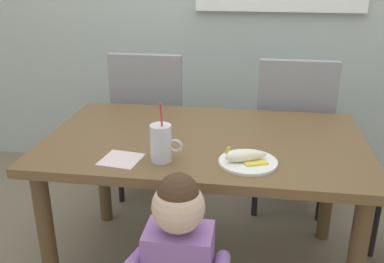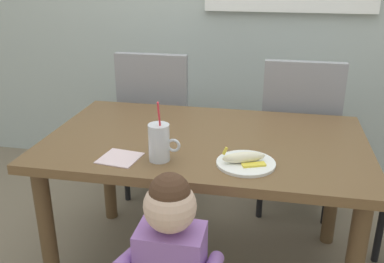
{
  "view_description": "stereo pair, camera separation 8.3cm",
  "coord_description": "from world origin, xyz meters",
  "px_view_note": "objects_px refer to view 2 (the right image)",
  "views": [
    {
      "loc": [
        0.21,
        -1.77,
        1.43
      ],
      "look_at": [
        -0.04,
        -0.09,
        0.76
      ],
      "focal_mm": 40.25,
      "sensor_mm": 36.0,
      "label": 1
    },
    {
      "loc": [
        0.29,
        -1.76,
        1.43
      ],
      "look_at": [
        -0.04,
        -0.09,
        0.76
      ],
      "focal_mm": 40.25,
      "sensor_mm": 36.0,
      "label": 2
    }
  ],
  "objects_px": {
    "dining_chair_right": "(298,129)",
    "toddler_standing": "(171,259)",
    "peeled_banana": "(244,158)",
    "dining_table": "(205,157)",
    "milk_cup": "(159,144)",
    "snack_plate": "(246,163)",
    "dining_chair_left": "(158,118)",
    "paper_napkin": "(120,158)"
  },
  "relations": [
    {
      "from": "milk_cup",
      "to": "dining_chair_right",
      "type": "bearing_deg",
      "value": 57.08
    },
    {
      "from": "paper_napkin",
      "to": "dining_chair_left",
      "type": "bearing_deg",
      "value": 96.49
    },
    {
      "from": "dining_chair_right",
      "to": "peeled_banana",
      "type": "distance_m",
      "value": 0.93
    },
    {
      "from": "dining_table",
      "to": "peeled_banana",
      "type": "bearing_deg",
      "value": -51.86
    },
    {
      "from": "dining_chair_right",
      "to": "toddler_standing",
      "type": "height_order",
      "value": "dining_chair_right"
    },
    {
      "from": "dining_table",
      "to": "milk_cup",
      "type": "bearing_deg",
      "value": -117.83
    },
    {
      "from": "dining_chair_right",
      "to": "dining_table",
      "type": "bearing_deg",
      "value": 55.1
    },
    {
      "from": "milk_cup",
      "to": "snack_plate",
      "type": "bearing_deg",
      "value": 4.03
    },
    {
      "from": "dining_chair_right",
      "to": "snack_plate",
      "type": "xyz_separation_m",
      "value": [
        -0.24,
        -0.87,
        0.17
      ]
    },
    {
      "from": "dining_chair_right",
      "to": "peeled_banana",
      "type": "xyz_separation_m",
      "value": [
        -0.25,
        -0.87,
        0.19
      ]
    },
    {
      "from": "dining_chair_left",
      "to": "dining_chair_right",
      "type": "relative_size",
      "value": 1.0
    },
    {
      "from": "dining_chair_right",
      "to": "milk_cup",
      "type": "relative_size",
      "value": 3.83
    },
    {
      "from": "dining_chair_right",
      "to": "paper_napkin",
      "type": "height_order",
      "value": "dining_chair_right"
    },
    {
      "from": "dining_table",
      "to": "peeled_banana",
      "type": "distance_m",
      "value": 0.34
    },
    {
      "from": "toddler_standing",
      "to": "paper_napkin",
      "type": "height_order",
      "value": "toddler_standing"
    },
    {
      "from": "toddler_standing",
      "to": "peeled_banana",
      "type": "bearing_deg",
      "value": 62.73
    },
    {
      "from": "dining_chair_right",
      "to": "milk_cup",
      "type": "height_order",
      "value": "dining_chair_right"
    },
    {
      "from": "dining_table",
      "to": "snack_plate",
      "type": "relative_size",
      "value": 6.16
    },
    {
      "from": "dining_table",
      "to": "toddler_standing",
      "type": "distance_m",
      "value": 0.64
    },
    {
      "from": "dining_chair_right",
      "to": "peeled_banana",
      "type": "relative_size",
      "value": 5.47
    },
    {
      "from": "dining_chair_right",
      "to": "paper_napkin",
      "type": "distance_m",
      "value": 1.18
    },
    {
      "from": "toddler_standing",
      "to": "snack_plate",
      "type": "height_order",
      "value": "toddler_standing"
    },
    {
      "from": "dining_chair_left",
      "to": "paper_napkin",
      "type": "height_order",
      "value": "dining_chair_left"
    },
    {
      "from": "dining_chair_left",
      "to": "milk_cup",
      "type": "distance_m",
      "value": 0.99
    },
    {
      "from": "peeled_banana",
      "to": "paper_napkin",
      "type": "relative_size",
      "value": 1.17
    },
    {
      "from": "dining_chair_right",
      "to": "snack_plate",
      "type": "distance_m",
      "value": 0.92
    },
    {
      "from": "dining_table",
      "to": "dining_chair_right",
      "type": "xyz_separation_m",
      "value": [
        0.44,
        0.63,
        -0.07
      ]
    },
    {
      "from": "dining_table",
      "to": "milk_cup",
      "type": "height_order",
      "value": "milk_cup"
    },
    {
      "from": "toddler_standing",
      "to": "dining_chair_right",
      "type": "bearing_deg",
      "value": 70.56
    },
    {
      "from": "snack_plate",
      "to": "toddler_standing",
      "type": "bearing_deg",
      "value": -117.77
    },
    {
      "from": "dining_chair_left",
      "to": "snack_plate",
      "type": "height_order",
      "value": "dining_chair_left"
    },
    {
      "from": "milk_cup",
      "to": "paper_napkin",
      "type": "xyz_separation_m",
      "value": [
        -0.16,
        -0.02,
        -0.06
      ]
    },
    {
      "from": "toddler_standing",
      "to": "snack_plate",
      "type": "bearing_deg",
      "value": 62.23
    },
    {
      "from": "dining_table",
      "to": "toddler_standing",
      "type": "xyz_separation_m",
      "value": [
        -0.01,
        -0.63,
        -0.08
      ]
    },
    {
      "from": "toddler_standing",
      "to": "peeled_banana",
      "type": "height_order",
      "value": "toddler_standing"
    },
    {
      "from": "dining_table",
      "to": "toddler_standing",
      "type": "bearing_deg",
      "value": -90.59
    },
    {
      "from": "milk_cup",
      "to": "dining_table",
      "type": "bearing_deg",
      "value": 62.17
    },
    {
      "from": "peeled_banana",
      "to": "toddler_standing",
      "type": "bearing_deg",
      "value": -117.27
    },
    {
      "from": "toddler_standing",
      "to": "milk_cup",
      "type": "distance_m",
      "value": 0.46
    },
    {
      "from": "dining_table",
      "to": "snack_plate",
      "type": "bearing_deg",
      "value": -50.32
    },
    {
      "from": "snack_plate",
      "to": "dining_table",
      "type": "bearing_deg",
      "value": 129.68
    },
    {
      "from": "snack_plate",
      "to": "dining_chair_right",
      "type": "bearing_deg",
      "value": 74.64
    }
  ]
}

